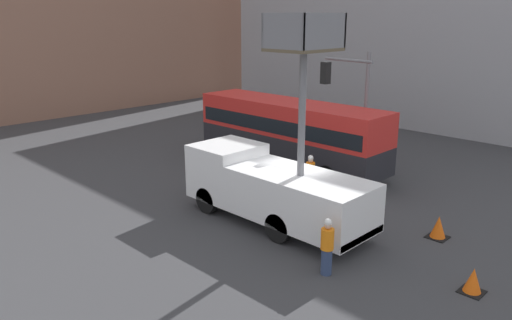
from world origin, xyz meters
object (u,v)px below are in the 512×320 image
road_worker_near_truck (327,247)px  traffic_cone_near_truck (438,228)px  city_bus (290,129)px  road_worker_directing (310,175)px  traffic_cone_mid_road (473,281)px  utility_truck (273,184)px  traffic_light_pole (352,96)px

road_worker_near_truck → traffic_cone_near_truck: size_ratio=2.28×
city_bus → road_worker_directing: 4.32m
road_worker_near_truck → traffic_cone_mid_road: 3.99m
utility_truck → road_worker_directing: utility_truck is taller
utility_truck → traffic_cone_near_truck: utility_truck is taller
utility_truck → road_worker_directing: 3.36m
road_worker_near_truck → traffic_cone_near_truck: (4.65, -1.19, -0.50)m
city_bus → traffic_light_pole: size_ratio=1.80×
traffic_light_pole → road_worker_directing: (-2.88, -0.09, -2.97)m
road_worker_near_truck → traffic_cone_near_truck: 4.82m
traffic_cone_near_truck → road_worker_directing: bearing=87.7°
road_worker_directing → traffic_cone_mid_road: 8.47m
road_worker_directing → traffic_light_pole: bearing=14.3°
traffic_light_pole → road_worker_near_truck: 9.49m
traffic_light_pole → traffic_cone_near_truck: bearing=-118.2°
city_bus → traffic_cone_mid_road: bearing=169.2°
city_bus → traffic_cone_mid_road: (-5.45, -11.28, -1.55)m
traffic_light_pole → traffic_cone_near_truck: size_ratio=7.49×
city_bus → traffic_cone_near_truck: size_ratio=13.46×
city_bus → road_worker_near_truck: size_ratio=5.91×
city_bus → utility_truck: bearing=141.0°
city_bus → road_worker_near_truck: bearing=151.6°
utility_truck → city_bus: (5.74, 4.18, 0.40)m
utility_truck → road_worker_near_truck: size_ratio=4.21×
utility_truck → traffic_cone_mid_road: bearing=-87.7°
city_bus → traffic_cone_mid_road: size_ratio=14.35×
utility_truck → traffic_light_pole: bearing=8.8°
city_bus → road_worker_directing: bearing=157.5°
utility_truck → traffic_cone_mid_road: 7.20m
road_worker_directing → traffic_cone_near_truck: size_ratio=2.28×
road_worker_near_truck → city_bus: bearing=-112.4°
traffic_cone_near_truck → utility_truck: bearing=121.4°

